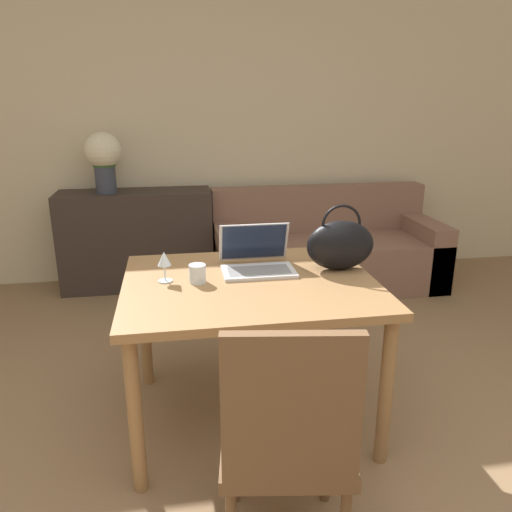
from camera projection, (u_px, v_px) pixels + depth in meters
wall_back at (210, 124)px, 4.30m from camera, size 10.00×0.06×2.70m
dining_table at (250, 298)px, 2.38m from camera, size 1.18×0.96×0.75m
chair at (287, 436)px, 1.63m from camera, size 0.50×0.50×0.95m
couch at (325, 252)px, 4.33m from camera, size 1.91×0.82×0.82m
sideboard at (137, 240)px, 4.24m from camera, size 1.26×0.40×0.83m
laptop at (256, 257)px, 2.50m from camera, size 0.36×0.30×0.22m
drinking_glass at (197, 274)px, 2.32m from camera, size 0.08×0.08×0.09m
wine_glass at (164, 261)px, 2.31m from camera, size 0.07×0.07×0.15m
handbag at (340, 244)px, 2.47m from camera, size 0.34×0.16×0.33m
flower_vase at (104, 157)px, 3.96m from camera, size 0.29×0.29×0.48m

